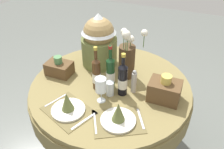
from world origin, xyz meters
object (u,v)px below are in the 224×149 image
(place_setting_right, at_px, (118,116))
(flower_vase, at_px, (127,58))
(dining_table, at_px, (111,97))
(woven_basket_side_right, at_px, (165,90))
(place_setting_left, at_px, (68,106))
(pepper_mill, at_px, (134,82))
(woven_basket_side_left, at_px, (59,68))
(gift_tub_back_left, at_px, (99,38))
(wine_bottle_left, at_px, (97,74))
(wine_bottle_rear, at_px, (110,72))
(wine_glass_right, at_px, (101,85))
(wine_bottle_centre, at_px, (123,79))
(tumbler_near_left, at_px, (110,89))

(place_setting_right, relative_size, flower_vase, 0.94)
(dining_table, height_order, woven_basket_side_right, woven_basket_side_right)
(place_setting_left, xyz_separation_m, pepper_mill, (0.36, 0.38, 0.05))
(dining_table, distance_m, woven_basket_side_left, 0.50)
(place_setting_left, relative_size, gift_tub_back_left, 0.86)
(wine_bottle_left, distance_m, wine_bottle_rear, 0.11)
(place_setting_right, distance_m, wine_glass_right, 0.26)
(wine_bottle_rear, bearing_deg, wine_bottle_left, -150.09)
(flower_vase, bearing_deg, gift_tub_back_left, 161.78)
(gift_tub_back_left, relative_size, woven_basket_side_left, 2.24)
(place_setting_left, bearing_deg, dining_table, 68.23)
(woven_basket_side_left, bearing_deg, wine_bottle_centre, -4.13)
(wine_glass_right, bearing_deg, tumbler_near_left, 70.30)
(place_setting_left, height_order, gift_tub_back_left, gift_tub_back_left)
(wine_bottle_left, xyz_separation_m, woven_basket_side_right, (0.52, 0.07, -0.06))
(wine_bottle_left, xyz_separation_m, woven_basket_side_left, (-0.38, 0.05, -0.08))
(gift_tub_back_left, bearing_deg, woven_basket_side_left, -131.01)
(wine_bottle_centre, bearing_deg, wine_bottle_left, -177.01)
(place_setting_right, bearing_deg, woven_basket_side_right, 56.39)
(pepper_mill, xyz_separation_m, woven_basket_side_right, (0.23, 0.01, -0.01))
(gift_tub_back_left, bearing_deg, place_setting_right, -55.58)
(dining_table, xyz_separation_m, wine_glass_right, (0.01, -0.20, 0.28))
(flower_vase, xyz_separation_m, wine_bottle_left, (-0.16, -0.24, -0.04))
(place_setting_left, bearing_deg, wine_bottle_rear, 65.69)
(wine_bottle_left, xyz_separation_m, tumbler_near_left, (0.13, -0.04, -0.08))
(wine_glass_right, bearing_deg, pepper_mill, 45.74)
(place_setting_left, xyz_separation_m, wine_bottle_centre, (0.28, 0.33, 0.09))
(dining_table, distance_m, gift_tub_back_left, 0.52)
(wine_glass_right, xyz_separation_m, woven_basket_side_left, (-0.47, 0.18, -0.08))
(woven_basket_side_left, bearing_deg, wine_bottle_rear, 0.01)
(wine_bottle_rear, relative_size, gift_tub_back_left, 0.77)
(wine_bottle_left, bearing_deg, woven_basket_side_right, 7.72)
(gift_tub_back_left, bearing_deg, tumbler_near_left, -55.29)
(place_setting_left, height_order, wine_glass_right, wine_glass_right)
(place_setting_left, xyz_separation_m, wine_bottle_left, (0.07, 0.32, 0.09))
(place_setting_left, distance_m, woven_basket_side_right, 0.71)
(place_setting_left, distance_m, wine_bottle_left, 0.34)
(place_setting_left, distance_m, woven_basket_side_left, 0.48)
(wine_bottle_centre, height_order, gift_tub_back_left, gift_tub_back_left)
(tumbler_near_left, bearing_deg, wine_glass_right, -109.70)
(dining_table, height_order, wine_bottle_centre, wine_bottle_centre)
(place_setting_left, distance_m, wine_bottle_centre, 0.44)
(place_setting_right, height_order, woven_basket_side_left, woven_basket_side_left)
(woven_basket_side_right, bearing_deg, wine_glass_right, -154.89)
(flower_vase, xyz_separation_m, wine_bottle_centre, (0.05, -0.23, -0.05))
(wine_glass_right, bearing_deg, wine_bottle_rear, 90.47)
(wine_bottle_centre, height_order, tumbler_near_left, wine_bottle_centre)
(wine_bottle_centre, bearing_deg, gift_tub_back_left, 136.40)
(dining_table, xyz_separation_m, woven_basket_side_left, (-0.46, -0.02, 0.20))
(place_setting_left, height_order, tumbler_near_left, place_setting_left)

